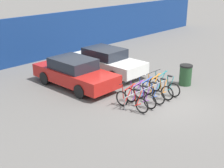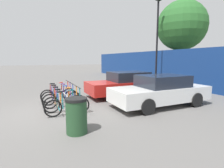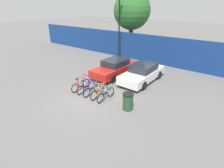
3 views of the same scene
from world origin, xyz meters
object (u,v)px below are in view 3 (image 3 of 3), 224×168
(bike_rack, at_px, (94,87))
(bicycle_red, at_px, (81,85))
(bicycle_blue, at_px, (92,89))
(car_red, at_px, (115,67))
(bicycle_teal, at_px, (106,94))
(bicycle_purple, at_px, (86,87))
(trash_bin, at_px, (128,101))
(bicycle_orange, at_px, (99,92))
(lamp_post, at_px, (119,24))
(tree_behind_hoarding, at_px, (132,11))
(car_white, at_px, (143,73))

(bike_rack, distance_m, bicycle_red, 1.18)
(bicycle_blue, xyz_separation_m, car_red, (-0.94, 3.80, 0.31))
(bike_rack, distance_m, bicycle_teal, 1.18)
(bicycle_purple, distance_m, trash_bin, 3.53)
(trash_bin, bearing_deg, bicycle_red, 178.83)
(bicycle_orange, relative_size, lamp_post, 0.25)
(bicycle_red, relative_size, bicycle_orange, 1.00)
(tree_behind_hoarding, bearing_deg, bicycle_blue, -70.65)
(bicycle_teal, relative_size, trash_bin, 1.66)
(car_red, bearing_deg, bicycle_teal, -60.66)
(car_white, height_order, tree_behind_hoarding, tree_behind_hoarding)
(tree_behind_hoarding, bearing_deg, car_red, -67.83)
(bicycle_purple, xyz_separation_m, bicycle_teal, (1.80, 0.00, 0.00))
(bicycle_blue, distance_m, bicycle_orange, 0.65)
(lamp_post, bearing_deg, car_white, -37.20)
(car_red, relative_size, lamp_post, 0.67)
(bicycle_orange, xyz_separation_m, car_red, (-1.59, 3.80, 0.31))
(car_white, bearing_deg, tree_behind_hoarding, 128.76)
(tree_behind_hoarding, bearing_deg, bike_rack, -70.28)
(bicycle_blue, relative_size, bicycle_teal, 1.00)
(bicycle_teal, bearing_deg, bicycle_purple, -177.71)
(bike_rack, xyz_separation_m, bicycle_teal, (1.17, -0.15, -0.10))
(trash_bin, relative_size, tree_behind_hoarding, 0.15)
(bicycle_purple, relative_size, lamp_post, 0.25)
(lamp_post, bearing_deg, bicycle_red, -73.39)
(car_red, xyz_separation_m, lamp_post, (-2.58, 4.17, 3.04))
(car_white, bearing_deg, car_red, -172.97)
(lamp_post, height_order, trash_bin, lamp_post)
(bicycle_blue, relative_size, tree_behind_hoarding, 0.24)
(trash_bin, xyz_separation_m, tree_behind_hoarding, (-6.70, 10.86, 4.40))
(car_red, xyz_separation_m, car_white, (2.51, 0.31, -0.00))
(trash_bin, bearing_deg, bicycle_orange, 177.91)
(lamp_post, bearing_deg, bicycle_orange, -62.35)
(bicycle_red, height_order, lamp_post, lamp_post)
(car_white, bearing_deg, trash_bin, -72.12)
(bike_rack, height_order, bicycle_purple, bicycle_purple)
(bicycle_red, height_order, car_red, car_red)
(bike_rack, bearing_deg, bicycle_purple, -166.67)
(bicycle_blue, relative_size, car_red, 0.38)
(bicycle_red, xyz_separation_m, bicycle_teal, (2.34, 0.00, 0.00))
(bicycle_orange, distance_m, trash_bin, 2.27)
(car_white, relative_size, trash_bin, 4.41)
(bicycle_red, distance_m, bicycle_orange, 1.80)
(car_red, distance_m, lamp_post, 5.77)
(bicycle_red, distance_m, trash_bin, 4.07)
(bicycle_teal, height_order, car_red, car_red)
(bicycle_orange, distance_m, car_red, 4.13)
(bicycle_red, xyz_separation_m, bicycle_purple, (0.54, 0.00, 0.00))
(trash_bin, bearing_deg, tree_behind_hoarding, 121.70)
(tree_behind_hoarding, bearing_deg, lamp_post, -84.71)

